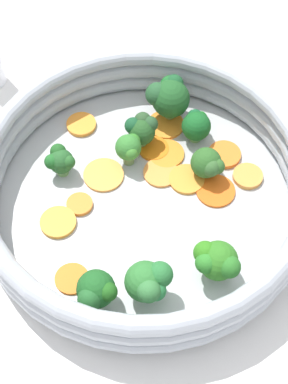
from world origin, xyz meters
name	(u,v)px	position (x,y,z in m)	size (l,w,h in m)	color
ground_plane	(144,206)	(0.00, 0.00, 0.00)	(4.00, 4.00, 0.00)	white
skillet	(144,203)	(0.00, 0.00, 0.01)	(0.35, 0.35, 0.01)	#B2B5B7
skillet_rim_wall	(144,183)	(0.00, 0.00, 0.05)	(0.37, 0.37, 0.06)	#ABB1BC
skillet_rivet_left	(285,256)	(0.12, -0.12, 0.02)	(0.01, 0.01, 0.01)	#B4B1B7
carrot_slice_0	(59,225)	(-0.10, 0.00, 0.02)	(0.04, 0.04, 0.01)	orange
carrot_slice_1	(187,179)	(0.06, 0.01, 0.02)	(0.04, 0.04, 0.00)	orange
carrot_slice_2	(81,124)	(-0.04, 0.13, 0.02)	(0.04, 0.04, 0.01)	orange
carrot_slice_3	(104,175)	(-0.03, 0.05, 0.02)	(0.05, 0.05, 0.00)	#F8993E
carrot_slice_4	(248,176)	(0.12, -0.01, 0.02)	(0.03, 0.03, 0.01)	#EB933D
carrot_slice_5	(161,173)	(0.03, 0.03, 0.02)	(0.04, 0.04, 0.00)	orange
carrot_slice_6	(80,204)	(-0.07, 0.02, 0.02)	(0.03, 0.03, 0.01)	orange
carrot_slice_7	(166,125)	(0.06, 0.09, 0.02)	(0.04, 0.04, 0.00)	orange
carrot_slice_8	(216,191)	(0.08, -0.02, 0.02)	(0.04, 0.04, 0.00)	orange
carrot_slice_9	(72,279)	(-0.10, -0.07, 0.02)	(0.04, 0.04, 0.00)	orange
carrot_slice_10	(154,149)	(0.03, 0.06, 0.02)	(0.04, 0.04, 0.00)	orange
carrot_slice_11	(224,155)	(0.11, 0.03, 0.02)	(0.04, 0.04, 0.01)	orange
carrot_slice_12	(166,154)	(0.05, 0.05, 0.02)	(0.04, 0.04, 0.00)	orange
broccoli_floret_0	(127,148)	(0.00, 0.06, 0.04)	(0.03, 0.03, 0.04)	olive
broccoli_floret_1	(149,283)	(-0.03, -0.11, 0.05)	(0.05, 0.05, 0.05)	#648754
broccoli_floret_2	(60,160)	(-0.08, 0.07, 0.04)	(0.03, 0.03, 0.04)	#6B9F56
broccoli_floret_3	(142,129)	(0.02, 0.08, 0.04)	(0.04, 0.04, 0.04)	#6C9355
broccoli_floret_4	(96,291)	(-0.09, -0.11, 0.04)	(0.04, 0.04, 0.05)	#82A770
broccoli_floret_5	(196,125)	(0.09, 0.07, 0.04)	(0.03, 0.04, 0.04)	#638C4C
broccoli_floret_6	(169,96)	(0.07, 0.11, 0.05)	(0.05, 0.05, 0.06)	olive
broccoli_floret_7	(208,164)	(0.08, 0.01, 0.04)	(0.04, 0.04, 0.04)	#89AA6D
broccoli_floret_8	(216,261)	(0.04, -0.11, 0.05)	(0.05, 0.05, 0.05)	#6B974A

